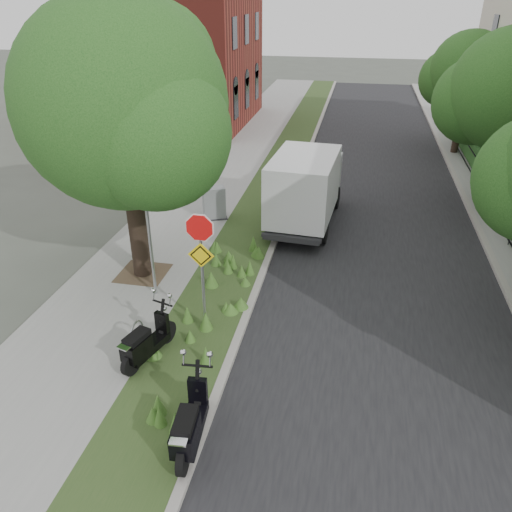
{
  "coord_description": "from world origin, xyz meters",
  "views": [
    {
      "loc": [
        1.89,
        -9.23,
        7.62
      ],
      "look_at": [
        -0.46,
        2.38,
        1.3
      ],
      "focal_mm": 35.0,
      "sensor_mm": 36.0,
      "label": 1
    }
  ],
  "objects_px": {
    "scooter_far": "(189,430)",
    "box_truck": "(306,185)",
    "scooter_near": "(143,347)",
    "sign_assembly": "(201,249)",
    "utility_cabinet": "(214,203)"
  },
  "relations": [
    {
      "from": "scooter_near",
      "to": "sign_assembly",
      "type": "bearing_deg",
      "value": 58.6
    },
    {
      "from": "sign_assembly",
      "to": "scooter_near",
      "type": "distance_m",
      "value": 2.56
    },
    {
      "from": "scooter_near",
      "to": "box_truck",
      "type": "height_order",
      "value": "box_truck"
    },
    {
      "from": "scooter_near",
      "to": "box_truck",
      "type": "relative_size",
      "value": 0.35
    },
    {
      "from": "box_truck",
      "to": "utility_cabinet",
      "type": "height_order",
      "value": "box_truck"
    },
    {
      "from": "sign_assembly",
      "to": "scooter_far",
      "type": "height_order",
      "value": "sign_assembly"
    },
    {
      "from": "box_truck",
      "to": "sign_assembly",
      "type": "bearing_deg",
      "value": -103.59
    },
    {
      "from": "scooter_near",
      "to": "scooter_far",
      "type": "distance_m",
      "value": 2.78
    },
    {
      "from": "sign_assembly",
      "to": "scooter_far",
      "type": "relative_size",
      "value": 1.6
    },
    {
      "from": "scooter_far",
      "to": "box_truck",
      "type": "relative_size",
      "value": 0.39
    },
    {
      "from": "sign_assembly",
      "to": "scooter_near",
      "type": "height_order",
      "value": "sign_assembly"
    },
    {
      "from": "scooter_near",
      "to": "scooter_far",
      "type": "relative_size",
      "value": 0.9
    },
    {
      "from": "utility_cabinet",
      "to": "sign_assembly",
      "type": "bearing_deg",
      "value": -76.37
    },
    {
      "from": "sign_assembly",
      "to": "scooter_far",
      "type": "distance_m",
      "value": 4.17
    },
    {
      "from": "scooter_far",
      "to": "utility_cabinet",
      "type": "bearing_deg",
      "value": 103.21
    }
  ]
}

